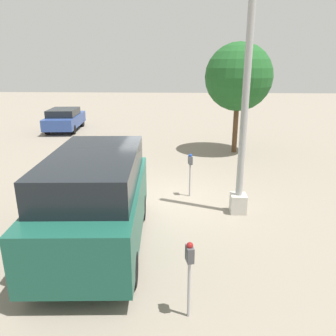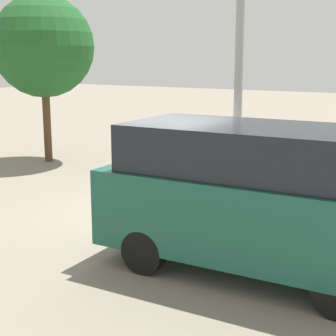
{
  "view_description": "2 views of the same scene",
  "coord_description": "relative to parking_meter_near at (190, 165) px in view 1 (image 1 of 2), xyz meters",
  "views": [
    {
      "loc": [
        9.38,
        0.44,
        4.1
      ],
      "look_at": [
        -0.43,
        -0.02,
        0.96
      ],
      "focal_mm": 35.0,
      "sensor_mm": 36.0,
      "label": 1
    },
    {
      "loc": [
        5.52,
        -8.42,
        3.18
      ],
      "look_at": [
        0.07,
        0.11,
        1.01
      ],
      "focal_mm": 55.0,
      "sensor_mm": 36.0,
      "label": 2
    }
  ],
  "objects": [
    {
      "name": "ground_plane",
      "position": [
        0.49,
        -0.68,
        -1.04
      ],
      "size": [
        80.0,
        80.0,
        0.0
      ],
      "primitive_type": "plane",
      "color": "gray"
    },
    {
      "name": "parking_meter_near",
      "position": [
        0.0,
        0.0,
        0.0
      ],
      "size": [
        0.22,
        0.15,
        1.42
      ],
      "rotation": [
        0.0,
        0.0,
        0.22
      ],
      "color": "#9E9EA3",
      "rests_on": "ground"
    },
    {
      "name": "parking_meter_far",
      "position": [
        5.31,
        -0.1,
        -0.0
      ],
      "size": [
        0.22,
        0.15,
        1.42
      ],
      "rotation": [
        0.0,
        0.0,
        0.22
      ],
      "color": "#9E9EA3",
      "rests_on": "ground"
    },
    {
      "name": "lamp_post",
      "position": [
        1.16,
        1.37,
        1.36
      ],
      "size": [
        0.44,
        0.44,
        6.42
      ],
      "color": "beige",
      "rests_on": "ground"
    },
    {
      "name": "parked_van",
      "position": [
        3.12,
        -2.18,
        0.15
      ],
      "size": [
        4.71,
        2.3,
        2.22
      ],
      "rotation": [
        0.0,
        0.0,
        0.06
      ],
      "color": "#195142",
      "rests_on": "ground"
    },
    {
      "name": "car_distant",
      "position": [
        -10.62,
        -7.81,
        -0.31
      ],
      "size": [
        4.29,
        2.15,
        1.39
      ],
      "rotation": [
        0.0,
        0.0,
        3.23
      ],
      "color": "#2D478C",
      "rests_on": "ground"
    },
    {
      "name": "street_tree",
      "position": [
        -5.7,
        2.24,
        2.46
      ],
      "size": [
        3.06,
        3.06,
        5.05
      ],
      "color": "#513823",
      "rests_on": "ground"
    }
  ]
}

